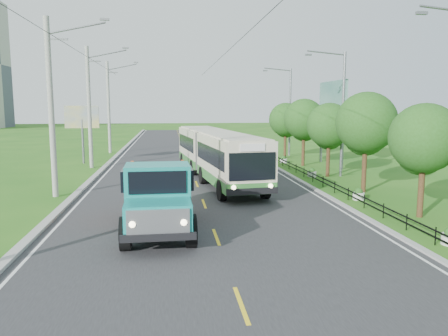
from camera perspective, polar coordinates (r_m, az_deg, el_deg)
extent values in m
plane|color=#215C15|center=(17.47, -1.02, -9.05)|extent=(240.00, 240.00, 0.00)
cube|color=#28282B|center=(37.00, -4.38, 0.06)|extent=(14.00, 120.00, 0.02)
cube|color=#9E9E99|center=(37.34, -15.48, -0.03)|extent=(0.40, 120.00, 0.15)
cube|color=#9E9E99|center=(38.02, 6.45, 0.31)|extent=(0.30, 120.00, 0.10)
cube|color=silver|center=(37.27, -14.64, -0.10)|extent=(0.12, 120.00, 0.00)
cube|color=silver|center=(37.91, 5.71, 0.26)|extent=(0.12, 120.00, 0.00)
cube|color=yellow|center=(17.46, -1.02, -8.98)|extent=(0.12, 2.20, 0.00)
cube|color=black|center=(32.49, 10.40, -0.64)|extent=(0.04, 40.00, 0.60)
cylinder|color=gray|center=(26.41, -21.66, 7.20)|extent=(0.32, 0.32, 10.00)
cube|color=slate|center=(26.55, -21.02, 15.47)|extent=(1.20, 0.10, 0.10)
cube|color=slate|center=(26.26, -15.34, 18.23)|extent=(0.50, 0.18, 0.12)
cylinder|color=gray|center=(38.16, -17.19, 7.49)|extent=(0.32, 0.32, 10.00)
cube|color=slate|center=(38.25, -16.68, 13.22)|extent=(1.20, 0.10, 0.10)
cube|color=slate|center=(38.05, -12.75, 15.05)|extent=(0.50, 0.18, 0.12)
cylinder|color=gray|center=(50.02, -14.83, 7.63)|extent=(0.32, 0.32, 10.00)
cube|color=slate|center=(50.10, -14.41, 12.00)|extent=(1.20, 0.10, 0.10)
cube|color=slate|center=(49.94, -11.42, 13.37)|extent=(0.50, 0.18, 0.12)
cylinder|color=#382314|center=(22.22, 24.37, -2.13)|extent=(0.28, 0.28, 2.97)
sphere|color=#234C15|center=(21.96, 24.71, 3.60)|extent=(3.18, 3.18, 3.18)
sphere|color=#234C15|center=(22.54, 24.38, 2.09)|extent=(2.33, 2.33, 2.33)
cylinder|color=#382314|center=(27.41, 17.86, 0.42)|extent=(0.28, 0.28, 3.36)
sphere|color=#234C15|center=(27.21, 18.09, 5.69)|extent=(3.60, 3.60, 3.60)
sphere|color=#234C15|center=(27.78, 17.96, 4.24)|extent=(2.64, 2.64, 2.64)
cylinder|color=#382314|center=(32.92, 13.45, 1.51)|extent=(0.28, 0.28, 3.02)
sphere|color=#234C15|center=(32.75, 13.58, 5.46)|extent=(3.24, 3.24, 3.24)
sphere|color=#234C15|center=(33.32, 13.56, 4.38)|extent=(2.38, 2.38, 2.38)
cylinder|color=#382314|center=(38.55, 10.32, 2.69)|extent=(0.28, 0.28, 3.25)
sphere|color=#234C15|center=(38.41, 10.41, 6.31)|extent=(3.48, 3.48, 3.48)
sphere|color=#234C15|center=(38.97, 10.44, 5.31)|extent=(2.55, 2.55, 2.55)
cylinder|color=#382314|center=(44.30, 7.99, 3.32)|extent=(0.28, 0.28, 3.08)
sphere|color=#234C15|center=(44.17, 8.04, 6.30)|extent=(3.30, 3.30, 3.30)
sphere|color=#234C15|center=(44.73, 8.11, 5.48)|extent=(2.42, 2.42, 2.42)
cube|color=slate|center=(19.66, 24.41, 17.95)|extent=(0.45, 0.16, 0.12)
cylinder|color=slate|center=(33.10, 15.25, 6.67)|extent=(0.20, 0.20, 9.00)
cylinder|color=slate|center=(32.80, 13.21, 14.43)|extent=(2.80, 0.10, 0.34)
cube|color=slate|center=(32.36, 10.97, 14.32)|extent=(0.45, 0.16, 0.12)
cylinder|color=slate|center=(46.35, 8.61, 7.18)|extent=(0.20, 0.20, 9.00)
cylinder|color=slate|center=(46.14, 7.01, 12.67)|extent=(2.80, 0.10, 0.34)
cube|color=slate|center=(45.83, 5.39, 12.54)|extent=(0.45, 0.16, 0.12)
cylinder|color=silver|center=(25.36, 17.16, -3.53)|extent=(0.64, 0.64, 0.40)
sphere|color=#234C15|center=(25.31, 17.19, -2.98)|extent=(0.44, 0.44, 0.44)
cylinder|color=silver|center=(32.69, 11.40, -0.79)|extent=(0.64, 0.64, 0.40)
sphere|color=#234C15|center=(32.66, 11.42, -0.36)|extent=(0.44, 0.44, 0.44)
cylinder|color=silver|center=(40.28, 7.79, 0.94)|extent=(0.64, 0.64, 0.40)
sphere|color=#234C15|center=(40.25, 7.79, 1.29)|extent=(0.44, 0.44, 0.44)
cylinder|color=slate|center=(41.44, -17.95, 3.32)|extent=(0.20, 0.20, 4.00)
cube|color=yellow|center=(41.33, -18.08, 6.36)|extent=(3.00, 0.15, 2.00)
cylinder|color=slate|center=(36.99, 15.22, 3.68)|extent=(0.24, 0.24, 5.00)
cylinder|color=slate|center=(41.65, 12.61, 4.23)|extent=(0.24, 0.24, 5.00)
cube|color=#144C47|center=(39.23, 14.00, 8.79)|extent=(0.20, 6.00, 3.00)
cube|color=#2F732E|center=(26.61, 1.01, -1.15)|extent=(3.70, 8.58, 0.61)
cube|color=beige|center=(26.43, 1.02, 1.80)|extent=(3.70, 8.58, 2.14)
cube|color=black|center=(26.43, 1.02, 1.82)|extent=(3.67, 7.93, 1.05)
cube|color=#2F732E|center=(35.46, -2.75, 1.15)|extent=(3.63, 8.03, 0.61)
cube|color=beige|center=(35.32, -2.77, 3.37)|extent=(3.63, 8.03, 2.14)
cube|color=black|center=(35.32, -2.77, 3.39)|extent=(3.60, 7.37, 1.05)
cube|color=#4C4C4C|center=(31.02, -1.20, 2.16)|extent=(2.72, 1.40, 2.64)
cube|color=black|center=(22.46, 3.73, 0.20)|extent=(2.49, 0.35, 1.44)
cylinder|color=black|center=(23.87, -0.31, -2.96)|extent=(0.48, 1.19, 1.15)
cylinder|color=black|center=(24.57, 5.39, -2.68)|extent=(0.48, 1.19, 1.15)
cylinder|color=black|center=(29.11, -2.80, -0.97)|extent=(0.48, 1.19, 1.15)
cylinder|color=black|center=(29.68, 1.96, -0.79)|extent=(0.48, 1.19, 1.15)
cylinder|color=black|center=(32.78, -4.05, 0.04)|extent=(0.48, 1.19, 1.15)
cylinder|color=black|center=(33.29, 0.21, 0.18)|extent=(0.48, 1.19, 1.15)
cylinder|color=black|center=(37.78, -5.35, 1.09)|extent=(0.48, 1.19, 1.15)
cylinder|color=black|center=(38.22, -1.63, 1.20)|extent=(0.48, 1.19, 1.15)
cube|color=teal|center=(15.78, -8.59, -6.37)|extent=(2.39, 1.62, 1.12)
cube|color=teal|center=(17.29, -8.63, -3.19)|extent=(2.50, 1.85, 2.24)
cube|color=black|center=(17.19, -8.67, -1.36)|extent=(2.74, 1.52, 0.78)
cube|color=black|center=(18.40, -8.56, -5.90)|extent=(1.27, 6.74, 0.28)
cube|color=#D04E13|center=(20.04, -8.63, -1.49)|extent=(2.65, 3.42, 1.46)
cylinder|color=black|center=(16.21, -12.74, -8.35)|extent=(0.42, 1.24, 1.23)
cylinder|color=black|center=(16.19, -4.34, -8.18)|extent=(0.42, 1.24, 1.23)
cylinder|color=black|center=(20.53, -11.85, -4.84)|extent=(0.42, 1.24, 1.23)
cylinder|color=black|center=(20.52, -5.26, -4.71)|extent=(0.42, 1.24, 1.23)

